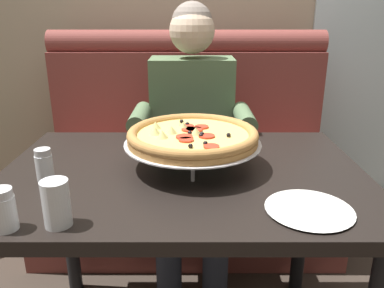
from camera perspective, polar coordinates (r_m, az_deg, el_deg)
The scene contains 8 objects.
booth_bench at distance 2.17m, azimuth -0.57°, elevation -3.30°, with size 1.59×0.78×1.13m.
dining_table at distance 1.27m, azimuth -1.15°, elevation -8.08°, with size 1.16×0.81×0.75m.
diner_main at distance 1.81m, azimuth 0.23°, elevation 2.59°, with size 0.54×0.64×1.27m.
pizza at distance 1.22m, azimuth 0.28°, elevation 1.12°, with size 0.44×0.44×0.14m.
shaker_oregano at distance 0.99m, azimuth -26.14°, elevation -9.16°, with size 0.06×0.06×0.10m.
shaker_parmesan at distance 1.23m, azimuth -21.01°, elevation -3.16°, with size 0.05×0.05×0.10m.
plate_near_left at distance 1.03m, azimuth 17.36°, elevation -9.08°, with size 0.23×0.23×0.02m.
drinking_glass at distance 0.96m, azimuth -19.39°, elevation -8.73°, with size 0.07×0.07×0.12m.
Camera 1 is at (0.03, -1.13, 1.23)m, focal length 35.62 mm.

